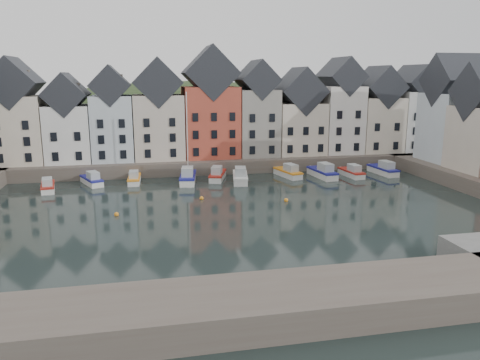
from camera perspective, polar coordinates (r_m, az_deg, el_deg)
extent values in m
plane|color=black|center=(51.27, 0.86, -4.41)|extent=(260.00, 260.00, 0.00)
cube|color=brown|center=(79.82, -3.82, 2.46)|extent=(90.00, 16.00, 2.00)
cube|color=brown|center=(29.39, -9.31, -15.97)|extent=(50.00, 6.00, 2.00)
ellipsoid|color=#223319|center=(109.48, -5.56, -5.03)|extent=(153.60, 70.40, 64.00)
sphere|color=black|center=(99.04, -13.70, 8.58)|extent=(5.77, 5.77, 5.77)
sphere|color=black|center=(114.48, 6.51, 9.05)|extent=(5.27, 5.27, 5.27)
sphere|color=black|center=(110.78, 11.03, 8.66)|extent=(5.07, 5.07, 5.07)
sphere|color=black|center=(106.27, 1.95, 8.69)|extent=(5.01, 5.01, 5.01)
sphere|color=black|center=(108.22, -26.28, 6.83)|extent=(3.94, 3.94, 3.94)
sphere|color=black|center=(115.14, 8.24, 8.99)|extent=(5.21, 5.21, 5.21)
sphere|color=black|center=(107.46, -4.95, 8.97)|extent=(5.45, 5.45, 5.45)
sphere|color=black|center=(107.98, 15.18, 8.01)|extent=(4.49, 4.49, 4.49)
cube|color=beige|center=(78.48, -25.37, 5.56)|extent=(7.67, 8.00, 10.07)
cube|color=#22242A|center=(78.09, -25.85, 10.61)|extent=(7.67, 8.16, 7.67)
cube|color=white|center=(77.17, -20.06, 5.36)|extent=(6.56, 8.00, 8.61)
cube|color=#22242A|center=(76.73, -20.39, 9.75)|extent=(6.56, 8.16, 6.56)
cube|color=silver|center=(76.42, -15.23, 6.15)|extent=(6.20, 8.00, 10.02)
cube|color=#22242A|center=(76.02, -15.51, 11.05)|extent=(6.20, 8.16, 6.20)
cube|color=beige|center=(76.31, -9.87, 6.42)|extent=(7.70, 8.00, 10.08)
cube|color=#22242A|center=(75.90, -10.07, 11.63)|extent=(7.70, 8.16, 7.70)
cube|color=#B84834|center=(76.97, -3.63, 7.08)|extent=(8.69, 8.00, 11.28)
cube|color=#22242A|center=(76.62, -3.71, 12.89)|extent=(8.69, 8.16, 8.69)
cube|color=gray|center=(78.44, 2.00, 7.01)|extent=(6.43, 8.00, 10.78)
cube|color=#22242A|center=(78.07, 2.04, 12.12)|extent=(6.43, 8.16, 6.43)
cube|color=beige|center=(80.58, 7.07, 6.28)|extent=(7.88, 8.00, 8.56)
cube|color=#22242A|center=(80.15, 7.20, 10.71)|extent=(7.88, 8.16, 7.88)
cube|color=silver|center=(83.09, 11.94, 7.23)|extent=(6.50, 8.00, 11.27)
cube|color=#22242A|center=(82.77, 12.17, 12.23)|extent=(6.50, 8.16, 6.50)
cube|color=beige|center=(86.21, 16.22, 6.54)|extent=(7.23, 8.00, 9.32)
cube|color=#22242A|center=(85.83, 16.48, 10.82)|extent=(7.23, 8.16, 7.23)
cube|color=white|center=(89.56, 20.15, 6.80)|extent=(6.18, 8.00, 10.32)
cube|color=#22242A|center=(89.23, 20.47, 11.07)|extent=(6.18, 8.16, 6.18)
cube|color=silver|center=(79.69, 24.38, 5.85)|extent=(7.47, 8.00, 10.38)
cube|color=#22242A|center=(79.32, 24.86, 10.99)|extent=(7.62, 8.00, 8.00)
sphere|color=orange|center=(58.17, -4.71, -2.23)|extent=(0.50, 0.50, 0.50)
sphere|color=orange|center=(57.37, 5.64, -2.46)|extent=(0.50, 0.50, 0.50)
sphere|color=orange|center=(53.07, -14.83, -4.07)|extent=(0.50, 0.50, 0.50)
cube|color=silver|center=(67.41, -22.36, -0.96)|extent=(2.41, 5.45, 0.96)
cube|color=#A52117|center=(67.30, -22.40, -0.52)|extent=(2.51, 5.56, 0.22)
cube|color=#A3AAAB|center=(66.42, -22.45, -0.22)|extent=(1.55, 2.27, 1.05)
cube|color=silver|center=(69.21, -17.63, -0.25)|extent=(3.67, 5.73, 1.01)
cube|color=navy|center=(69.10, -17.66, 0.20)|extent=(3.80, 5.87, 0.23)
cube|color=#A3AAAB|center=(68.21, -17.48, 0.53)|extent=(2.04, 2.54, 1.10)
cube|color=silver|center=(68.68, -12.75, -0.08)|extent=(1.80, 5.31, 0.96)
cube|color=orange|center=(68.57, -12.77, 0.35)|extent=(1.89, 5.42, 0.22)
cube|color=#A3AAAB|center=(67.70, -12.83, 0.65)|extent=(1.31, 2.15, 1.05)
cube|color=silver|center=(67.69, -6.36, 0.05)|extent=(2.95, 6.91, 1.23)
cube|color=navy|center=(67.55, -6.37, 0.60)|extent=(3.08, 7.06, 0.28)
cube|color=#A3AAAB|center=(66.43, -6.43, 0.99)|extent=(1.93, 2.87, 1.34)
cylinder|color=silver|center=(67.28, -6.46, 5.42)|extent=(0.16, 0.16, 12.26)
cube|color=silver|center=(69.21, -2.74, 0.35)|extent=(3.41, 6.19, 1.09)
cube|color=#A52117|center=(69.09, -2.74, 0.83)|extent=(3.54, 6.33, 0.25)
cube|color=#A3AAAB|center=(68.11, -2.85, 1.17)|extent=(2.01, 2.67, 1.19)
cube|color=silver|center=(67.66, 0.02, 0.11)|extent=(3.05, 6.69, 1.18)
cube|color=silver|center=(67.52, 0.02, 0.64)|extent=(3.18, 6.84, 0.27)
cube|color=#A3AAAB|center=(66.45, 0.04, 1.02)|extent=(1.94, 2.81, 1.29)
cube|color=silver|center=(71.41, 5.83, 0.68)|extent=(3.01, 6.12, 1.08)
cube|color=orange|center=(71.30, 5.84, 1.14)|extent=(3.13, 6.26, 0.24)
cube|color=#A3AAAB|center=(70.44, 6.21, 1.48)|extent=(1.85, 2.60, 1.18)
cube|color=silver|center=(71.76, 9.97, 0.64)|extent=(2.64, 6.69, 1.19)
cube|color=navy|center=(71.63, 9.99, 1.15)|extent=(2.76, 6.83, 0.27)
cube|color=#A3AAAB|center=(70.66, 10.38, 1.52)|extent=(1.79, 2.75, 1.30)
cube|color=silver|center=(73.25, 13.39, 0.68)|extent=(2.11, 5.63, 1.01)
cube|color=#A52117|center=(73.14, 13.41, 1.11)|extent=(2.21, 5.75, 0.23)
cube|color=#A3AAAB|center=(72.34, 13.76, 1.41)|extent=(1.47, 2.30, 1.10)
cube|color=silver|center=(76.30, 16.99, 0.97)|extent=(2.40, 6.29, 1.13)
cube|color=navy|center=(76.18, 17.02, 1.42)|extent=(2.51, 6.43, 0.26)
cube|color=#A3AAAB|center=(75.32, 17.44, 1.75)|extent=(1.65, 2.58, 1.23)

